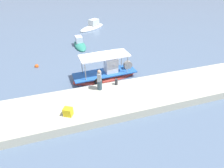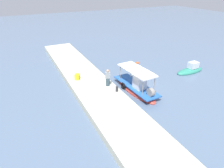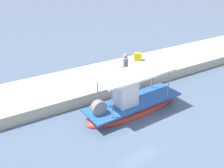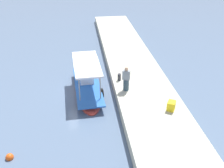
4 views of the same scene
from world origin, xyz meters
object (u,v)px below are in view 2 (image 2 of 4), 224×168
at_px(mooring_bollard, 117,89).
at_px(moored_boat_mid, 190,70).
at_px(main_fishing_boat, 136,87).
at_px(marker_buoy, 137,63).
at_px(fisherman_near_bollard, 108,78).
at_px(cargo_crate, 77,77).

distance_m(mooring_bollard, moored_boat_mid, 10.94).
bearing_deg(main_fishing_boat, mooring_bollard, -84.64).
distance_m(marker_buoy, moored_boat_mid, 6.73).
relative_size(fisherman_near_bollard, cargo_crate, 3.02).
height_order(main_fishing_boat, marker_buoy, main_fishing_boat).
distance_m(mooring_bollard, cargo_crate, 4.85).
height_order(marker_buoy, moored_boat_mid, moored_boat_mid).
xyz_separation_m(cargo_crate, moored_boat_mid, (2.89, 13.37, -0.73)).
bearing_deg(main_fishing_boat, moored_boat_mid, 96.94).
relative_size(cargo_crate, marker_buoy, 1.41).
bearing_deg(fisherman_near_bollard, marker_buoy, 126.23).
xyz_separation_m(mooring_bollard, cargo_crate, (-4.15, -2.52, 0.03)).
bearing_deg(cargo_crate, marker_buoy, 104.09).
xyz_separation_m(marker_buoy, moored_boat_mid, (5.17, 4.31, 0.14)).
xyz_separation_m(fisherman_near_bollard, cargo_crate, (-2.70, -2.28, -0.49)).
xyz_separation_m(fisherman_near_bollard, moored_boat_mid, (0.20, 11.09, -1.22)).
relative_size(mooring_bollard, marker_buoy, 1.28).
bearing_deg(moored_boat_mid, main_fishing_boat, -83.06).
height_order(mooring_bollard, cargo_crate, cargo_crate).
relative_size(fisherman_near_bollard, mooring_bollard, 3.33).
distance_m(main_fishing_boat, moored_boat_mid, 8.60).
bearing_deg(marker_buoy, main_fishing_boat, -34.24).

